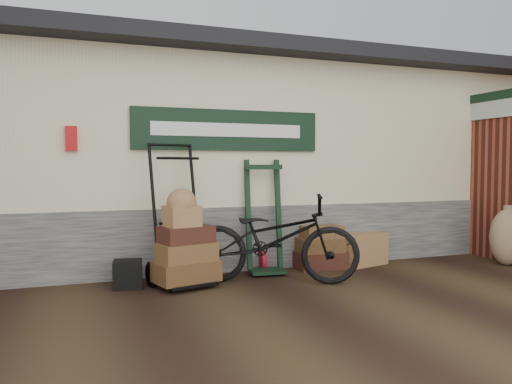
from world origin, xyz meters
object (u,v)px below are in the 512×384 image
at_px(green_barrow, 264,217).
at_px(black_trunk, 128,274).
at_px(wicker_hamper, 360,249).
at_px(bicycle, 274,234).
at_px(suitcase_stack, 320,247).
at_px(porter_trolley, 179,213).

xyz_separation_m(green_barrow, black_trunk, (-1.85, -0.25, -0.61)).
bearing_deg(wicker_hamper, bicycle, -158.43).
relative_size(wicker_hamper, black_trunk, 2.13).
xyz_separation_m(green_barrow, wicker_hamper, (1.55, 0.05, -0.54)).
bearing_deg(green_barrow, bicycle, -94.01).
height_order(black_trunk, bicycle, bicycle).
bearing_deg(black_trunk, bicycle, -11.61).
xyz_separation_m(black_trunk, bicycle, (1.74, -0.36, 0.45)).
distance_m(suitcase_stack, bicycle, 1.17).
relative_size(black_trunk, bicycle, 0.16).
xyz_separation_m(porter_trolley, wicker_hamper, (2.79, 0.33, -0.66)).
bearing_deg(black_trunk, porter_trolley, -2.78).
bearing_deg(wicker_hamper, green_barrow, -178.23).
bearing_deg(wicker_hamper, black_trunk, -174.98).
bearing_deg(black_trunk, suitcase_stack, 5.16).
height_order(suitcase_stack, black_trunk, suitcase_stack).
relative_size(suitcase_stack, black_trunk, 2.07).
bearing_deg(porter_trolley, green_barrow, -1.82).
xyz_separation_m(wicker_hamper, bicycle, (-1.66, -0.66, 0.39)).
height_order(porter_trolley, wicker_hamper, porter_trolley).
height_order(suitcase_stack, wicker_hamper, suitcase_stack).
relative_size(suitcase_stack, wicker_hamper, 0.98).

